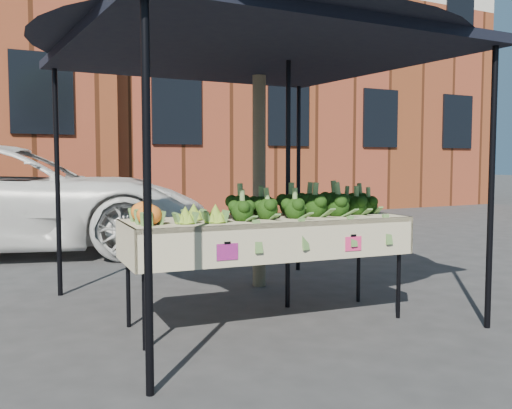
% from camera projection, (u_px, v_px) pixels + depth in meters
% --- Properties ---
extents(ground, '(90.00, 90.00, 0.00)m').
position_uv_depth(ground, '(262.00, 327.00, 4.83)').
color(ground, '#2B2B2E').
extents(table, '(2.47, 1.04, 0.90)m').
position_uv_depth(table, '(267.00, 270.00, 4.94)').
color(table, '#C6BA94').
rests_on(table, ground).
extents(canopy, '(3.16, 3.16, 2.74)m').
position_uv_depth(canopy, '(251.00, 162.00, 5.29)').
color(canopy, black).
rests_on(canopy, ground).
extents(broccoli_heap, '(1.60, 0.57, 0.26)m').
position_uv_depth(broccoli_heap, '(304.00, 201.00, 5.11)').
color(broccoli_heap, black).
rests_on(broccoli_heap, table).
extents(romanesco_cluster, '(0.43, 0.47, 0.20)m').
position_uv_depth(romanesco_cluster, '(195.00, 210.00, 4.57)').
color(romanesco_cluster, '#87AF36').
rests_on(romanesco_cluster, table).
extents(cauliflower_pair, '(0.23, 0.43, 0.18)m').
position_uv_depth(cauliflower_pair, '(146.00, 212.00, 4.46)').
color(cauliflower_pair, orange).
rests_on(cauliflower_pair, table).
extents(vehicle, '(2.30, 3.02, 5.81)m').
position_uv_depth(vehicle, '(7.00, 57.00, 8.55)').
color(vehicle, white).
rests_on(vehicle, ground).
extents(street_tree, '(2.13, 2.13, 4.19)m').
position_uv_depth(street_tree, '(259.00, 95.00, 6.27)').
color(street_tree, '#1E4C14').
rests_on(street_tree, ground).
extents(building_right, '(12.00, 8.00, 8.50)m').
position_uv_depth(building_right, '(263.00, 72.00, 18.79)').
color(building_right, brown).
rests_on(building_right, ground).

